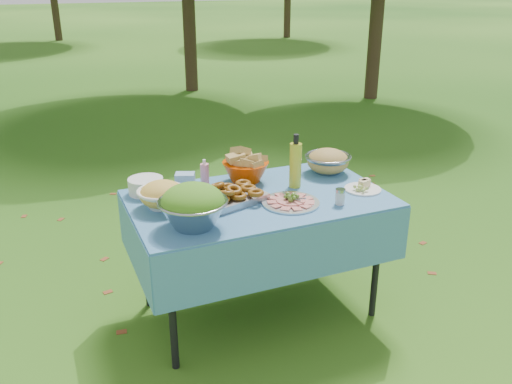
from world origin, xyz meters
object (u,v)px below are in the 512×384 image
Objects in this scene: picnic_table at (259,256)px; bread_bowl at (246,166)px; salad_bowl at (193,206)px; pasta_bowl_steel at (328,161)px; plate_stack at (146,186)px; oil_bottle at (295,161)px; charcuterie_platter at (291,197)px.

bread_bowl is at bearing 84.23° from picnic_table.
salad_bowl is 1.13m from pasta_bowl_steel.
bread_bowl reaches higher than picnic_table.
bread_bowl is (0.61, -0.04, 0.05)m from plate_stack.
salad_bowl is 1.08× the size of oil_bottle.
plate_stack is at bearing 163.84° from oil_bottle.
oil_bottle is (0.85, -0.25, 0.12)m from plate_stack.
oil_bottle reaches higher than pasta_bowl_steel.
bread_bowl is at bearing -3.87° from plate_stack.
plate_stack reaches higher than picnic_table.
picnic_table is 0.71m from salad_bowl.
picnic_table is 4.51× the size of charcuterie_platter.
salad_bowl reaches higher than picnic_table.
plate_stack is 0.85m from charcuterie_platter.
picnic_table is at bearing -28.65° from plate_stack.
salad_bowl reaches higher than bread_bowl.
pasta_bowl_steel is at bearing 39.65° from charcuterie_platter.
bread_bowl is (0.49, 0.51, -0.02)m from salad_bowl.
pasta_bowl_steel is (1.16, -0.10, 0.03)m from plate_stack.
oil_bottle reaches higher than plate_stack.
plate_stack is 0.89m from oil_bottle.
charcuterie_platter is (-0.45, -0.37, -0.04)m from pasta_bowl_steel.
bread_bowl is at bearing 46.14° from salad_bowl.
plate_stack is 0.63× the size of oil_bottle.
pasta_bowl_steel is (0.55, -0.06, -0.02)m from bread_bowl.
picnic_table is 7.16× the size of plate_stack.
picnic_table is 4.17× the size of salad_bowl.
charcuterie_platter is at bearing -121.70° from oil_bottle.
bread_bowl is at bearing 139.23° from oil_bottle.
picnic_table is at bearing 129.63° from charcuterie_platter.
salad_bowl is 1.22× the size of bread_bowl.
picnic_table is 0.46m from charcuterie_platter.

